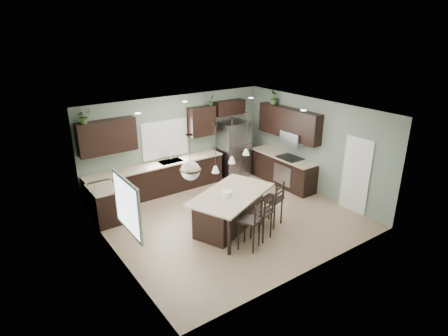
% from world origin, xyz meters
% --- Properties ---
extents(ground, '(6.00, 6.00, 0.00)m').
position_xyz_m(ground, '(0.00, 0.00, 0.00)').
color(ground, '#9E8466').
rests_on(ground, ground).
extents(pantry_door, '(0.04, 0.82, 2.04)m').
position_xyz_m(pantry_door, '(2.98, -1.55, 1.02)').
color(pantry_door, white).
rests_on(pantry_door, ground).
extents(window_back, '(1.35, 0.02, 1.00)m').
position_xyz_m(window_back, '(-0.40, 2.73, 1.55)').
color(window_back, white).
rests_on(window_back, room_shell).
extents(window_left, '(0.02, 1.10, 1.00)m').
position_xyz_m(window_left, '(-2.98, -0.80, 1.55)').
color(window_left, white).
rests_on(window_left, room_shell).
extents(left_return_cabs, '(0.60, 0.90, 0.90)m').
position_xyz_m(left_return_cabs, '(-2.70, 1.70, 0.45)').
color(left_return_cabs, black).
rests_on(left_return_cabs, ground).
extents(left_return_countertop, '(0.66, 0.96, 0.04)m').
position_xyz_m(left_return_countertop, '(-2.68, 1.70, 0.92)').
color(left_return_countertop, '#BFB290').
rests_on(left_return_countertop, left_return_cabs).
extents(back_lower_cabs, '(4.20, 0.60, 0.90)m').
position_xyz_m(back_lower_cabs, '(-0.85, 2.45, 0.45)').
color(back_lower_cabs, black).
rests_on(back_lower_cabs, ground).
extents(back_countertop, '(4.20, 0.66, 0.04)m').
position_xyz_m(back_countertop, '(-0.85, 2.43, 0.92)').
color(back_countertop, '#BFB290').
rests_on(back_countertop, back_lower_cabs).
extents(sink_inset, '(0.70, 0.45, 0.01)m').
position_xyz_m(sink_inset, '(-0.40, 2.43, 0.94)').
color(sink_inset, gray).
rests_on(sink_inset, back_countertop).
extents(faucet, '(0.02, 0.02, 0.28)m').
position_xyz_m(faucet, '(-0.40, 2.40, 1.08)').
color(faucet, silver).
rests_on(faucet, back_countertop).
extents(back_upper_left, '(1.55, 0.34, 0.90)m').
position_xyz_m(back_upper_left, '(-2.15, 2.58, 1.95)').
color(back_upper_left, black).
rests_on(back_upper_left, room_shell).
extents(back_upper_right, '(0.85, 0.34, 0.90)m').
position_xyz_m(back_upper_right, '(0.80, 2.58, 1.95)').
color(back_upper_right, black).
rests_on(back_upper_right, room_shell).
extents(fridge_header, '(1.05, 0.34, 0.45)m').
position_xyz_m(fridge_header, '(1.85, 2.58, 2.25)').
color(fridge_header, black).
rests_on(fridge_header, room_shell).
extents(right_lower_cabs, '(0.60, 2.35, 0.90)m').
position_xyz_m(right_lower_cabs, '(2.70, 0.87, 0.45)').
color(right_lower_cabs, black).
rests_on(right_lower_cabs, ground).
extents(right_countertop, '(0.66, 2.35, 0.04)m').
position_xyz_m(right_countertop, '(2.68, 0.87, 0.92)').
color(right_countertop, '#BFB290').
rests_on(right_countertop, right_lower_cabs).
extents(cooktop, '(0.58, 0.75, 0.02)m').
position_xyz_m(cooktop, '(2.68, 0.60, 0.94)').
color(cooktop, black).
rests_on(cooktop, right_countertop).
extents(wall_oven_front, '(0.01, 0.72, 0.60)m').
position_xyz_m(wall_oven_front, '(2.40, 0.60, 0.45)').
color(wall_oven_front, gray).
rests_on(wall_oven_front, right_lower_cabs).
extents(right_upper_cabs, '(0.34, 2.35, 0.90)m').
position_xyz_m(right_upper_cabs, '(2.83, 0.87, 1.95)').
color(right_upper_cabs, black).
rests_on(right_upper_cabs, room_shell).
extents(microwave, '(0.40, 0.75, 0.40)m').
position_xyz_m(microwave, '(2.78, 0.60, 1.55)').
color(microwave, gray).
rests_on(microwave, right_upper_cabs).
extents(refrigerator, '(0.90, 0.74, 1.85)m').
position_xyz_m(refrigerator, '(1.81, 2.28, 0.93)').
color(refrigerator, gray).
rests_on(refrigerator, ground).
extents(kitchen_island, '(2.54, 2.04, 0.92)m').
position_xyz_m(kitchen_island, '(-0.25, -0.41, 0.46)').
color(kitchen_island, black).
rests_on(kitchen_island, ground).
extents(serving_dish, '(0.24, 0.24, 0.14)m').
position_xyz_m(serving_dish, '(-0.43, -0.49, 0.99)').
color(serving_dish, white).
rests_on(serving_dish, kitchen_island).
extents(bar_stool_left, '(0.59, 0.59, 1.18)m').
position_xyz_m(bar_stool_left, '(-0.47, -1.38, 0.59)').
color(bar_stool_left, black).
rests_on(bar_stool_left, ground).
extents(bar_stool_center, '(0.51, 0.51, 1.12)m').
position_xyz_m(bar_stool_center, '(0.02, -1.22, 0.56)').
color(bar_stool_center, black).
rests_on(bar_stool_center, ground).
extents(bar_stool_right, '(0.54, 0.54, 1.17)m').
position_xyz_m(bar_stool_right, '(0.66, -0.88, 0.58)').
color(bar_stool_right, black).
rests_on(bar_stool_right, ground).
extents(pendant_left, '(0.17, 0.17, 1.10)m').
position_xyz_m(pendant_left, '(-0.89, -0.68, 2.25)').
color(pendant_left, white).
rests_on(pendant_left, room_shell).
extents(pendant_center, '(0.17, 0.17, 1.10)m').
position_xyz_m(pendant_center, '(-0.25, -0.41, 2.25)').
color(pendant_center, white).
rests_on(pendant_center, room_shell).
extents(pendant_right, '(0.17, 0.17, 1.10)m').
position_xyz_m(pendant_right, '(0.39, -0.13, 2.25)').
color(pendant_right, white).
rests_on(pendant_right, room_shell).
extents(chandelier, '(0.43, 0.43, 0.94)m').
position_xyz_m(chandelier, '(-1.72, -1.03, 2.33)').
color(chandelier, beige).
rests_on(chandelier, room_shell).
extents(plant_back_left, '(0.40, 0.37, 0.37)m').
position_xyz_m(plant_back_left, '(-2.69, 2.55, 2.58)').
color(plant_back_left, '#375425').
rests_on(plant_back_left, back_upper_left).
extents(plant_back_right, '(0.21, 0.18, 0.34)m').
position_xyz_m(plant_back_right, '(1.13, 2.55, 2.57)').
color(plant_back_right, '#2C5224').
rests_on(plant_back_right, back_upper_right).
extents(plant_right_wall, '(0.30, 0.30, 0.42)m').
position_xyz_m(plant_right_wall, '(2.80, 1.56, 2.61)').
color(plant_right_wall, '#355A27').
rests_on(plant_right_wall, right_upper_cabs).
extents(room_shell, '(6.00, 6.00, 6.00)m').
position_xyz_m(room_shell, '(0.00, 0.00, 1.70)').
color(room_shell, slate).
rests_on(room_shell, ground).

